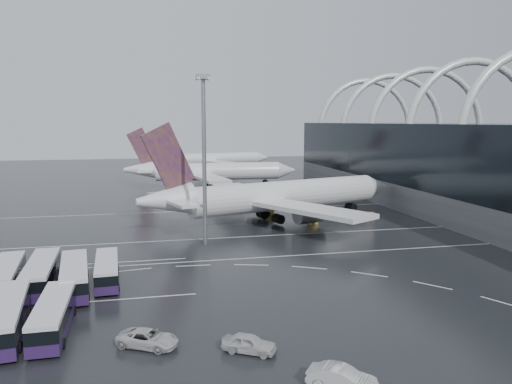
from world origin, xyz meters
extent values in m
plane|color=black|center=(0.00, 0.00, 0.00)|extent=(420.00, 420.00, 0.00)
cube|color=slate|center=(62.00, 20.00, 3.00)|extent=(42.00, 160.00, 6.00)
cube|color=black|center=(62.00, 20.00, 13.00)|extent=(42.00, 160.00, 14.00)
torus|color=silver|center=(58.00, 28.00, 18.00)|extent=(33.80, 1.80, 33.80)
torus|color=silver|center=(58.00, 47.00, 18.00)|extent=(33.80, 1.80, 33.80)
torus|color=silver|center=(58.00, 66.00, 18.00)|extent=(33.80, 1.80, 33.80)
torus|color=silver|center=(58.00, 85.00, 18.00)|extent=(33.80, 1.80, 33.80)
cube|color=silver|center=(0.00, -2.00, 0.01)|extent=(120.00, 0.25, 0.01)
cube|color=silver|center=(0.00, 12.00, 0.01)|extent=(120.00, 0.25, 0.01)
cube|color=silver|center=(0.00, 40.00, 0.01)|extent=(120.00, 0.25, 0.01)
cube|color=silver|center=(-24.00, -16.00, 0.01)|extent=(28.00, 0.25, 0.01)
cube|color=silver|center=(-24.00, 0.00, 0.01)|extent=(28.00, 0.25, 0.01)
cylinder|color=white|center=(13.25, 25.43, 5.30)|extent=(43.17, 18.89, 6.03)
cone|color=white|center=(36.89, 32.95, 5.30)|extent=(7.77, 7.63, 6.03)
cone|color=white|center=(-12.38, 17.28, 6.34)|extent=(11.73, 8.89, 6.03)
cube|color=#3A1865|center=(-11.39, 17.60, 14.03)|extent=(9.73, 3.63, 12.77)
cube|color=white|center=(-10.40, 17.91, 6.34)|extent=(10.12, 19.24, 0.52)
cube|color=white|center=(13.22, 11.80, 4.68)|extent=(19.16, 26.17, 0.83)
cube|color=white|center=(5.35, 36.55, 4.68)|extent=(9.79, 26.56, 0.83)
cylinder|color=gray|center=(15.09, 16.20, 2.81)|extent=(6.52, 5.10, 3.53)
cylinder|color=gray|center=(9.42, 34.03, 2.81)|extent=(6.52, 5.10, 3.53)
cube|color=black|center=(9.29, 24.17, 1.14)|extent=(13.90, 10.11, 2.29)
cylinder|color=white|center=(6.64, 81.59, 4.86)|extent=(38.64, 7.44, 5.53)
cone|color=white|center=(28.68, 80.49, 4.86)|extent=(5.99, 5.81, 5.53)
cone|color=white|center=(-17.30, 82.79, 5.81)|extent=(9.79, 6.00, 5.53)
cube|color=#3A1865|center=(-16.35, 82.75, 12.86)|extent=(9.20, 1.03, 11.71)
cube|color=white|center=(-15.40, 82.70, 5.81)|extent=(5.14, 17.34, 0.48)
cube|color=white|center=(2.24, 69.89, 4.29)|extent=(10.36, 24.58, 0.76)
cube|color=white|center=(3.43, 93.68, 4.29)|extent=(12.56, 24.73, 0.76)
cylinder|color=gray|center=(5.26, 73.08, 2.57)|extent=(5.40, 3.50, 3.24)
cylinder|color=gray|center=(6.12, 90.21, 2.57)|extent=(5.40, 3.50, 3.24)
cube|color=black|center=(2.83, 81.78, 1.05)|extent=(11.72, 6.66, 2.10)
cylinder|color=white|center=(15.42, 138.07, 4.52)|extent=(34.82, 11.26, 5.14)
cone|color=white|center=(34.98, 141.65, 4.52)|extent=(6.16, 6.01, 5.14)
cone|color=white|center=(-5.89, 134.17, 5.41)|extent=(9.64, 6.65, 5.14)
cube|color=#3A1865|center=(-5.01, 134.33, 11.96)|extent=(8.49, 2.06, 10.89)
cube|color=white|center=(-4.14, 134.49, 5.41)|extent=(6.79, 16.41, 0.44)
cube|color=white|center=(13.93, 126.54, 3.99)|extent=(14.17, 22.85, 0.71)
cube|color=white|center=(9.94, 148.33, 3.99)|extent=(6.83, 22.32, 0.71)
cylinder|color=gray|center=(15.98, 130.07, 2.39)|extent=(5.34, 3.84, 3.01)
cylinder|color=gray|center=(13.11, 145.76, 2.39)|extent=(5.34, 3.84, 3.01)
cube|color=black|center=(11.93, 137.43, 0.97)|extent=(11.48, 7.49, 1.95)
cube|color=#2E1645|center=(-32.49, -9.68, 0.92)|extent=(4.30, 13.48, 1.12)
cube|color=black|center=(-32.49, -9.68, 2.14)|extent=(4.33, 13.22, 1.32)
cube|color=silver|center=(-32.49, -9.68, 3.03)|extent=(4.30, 13.48, 0.46)
cylinder|color=black|center=(-30.65, -13.76, 0.51)|extent=(0.46, 1.05, 1.02)
cylinder|color=black|center=(-31.52, -5.32, 0.51)|extent=(0.46, 1.05, 1.02)
cylinder|color=black|center=(-34.34, -5.61, 0.51)|extent=(0.46, 1.05, 1.02)
cube|color=#2E1645|center=(-28.49, -9.76, 0.96)|extent=(3.78, 14.02, 1.17)
cube|color=black|center=(-28.49, -9.76, 2.24)|extent=(3.83, 13.74, 1.39)
cube|color=silver|center=(-28.49, -9.76, 3.18)|extent=(3.78, 14.02, 0.48)
cylinder|color=black|center=(-26.79, -14.12, 0.53)|extent=(0.43, 1.08, 1.07)
cylinder|color=black|center=(-29.75, -14.27, 0.53)|extent=(0.43, 1.08, 1.07)
cylinder|color=black|center=(-27.22, -5.25, 0.53)|extent=(0.43, 1.08, 1.07)
cylinder|color=black|center=(-30.19, -5.40, 0.53)|extent=(0.43, 1.08, 1.07)
cube|color=#2E1645|center=(-24.36, -11.48, 0.95)|extent=(4.69, 14.05, 1.17)
cube|color=black|center=(-24.36, -11.48, 2.23)|extent=(4.72, 13.79, 1.38)
cube|color=silver|center=(-24.36, -11.48, 3.16)|extent=(4.69, 14.05, 0.48)
cylinder|color=black|center=(-22.38, -15.68, 0.53)|extent=(0.49, 1.10, 1.06)
cylinder|color=black|center=(-25.31, -16.03, 0.53)|extent=(0.49, 1.10, 1.06)
cylinder|color=black|center=(-23.42, -6.92, 0.53)|extent=(0.49, 1.10, 1.06)
cylinder|color=black|center=(-26.35, -7.27, 0.53)|extent=(0.49, 1.10, 1.06)
cube|color=#2E1645|center=(-20.72, -9.12, 0.86)|extent=(3.47, 12.50, 1.05)
cube|color=black|center=(-20.72, -9.12, 2.00)|extent=(3.51, 12.25, 1.24)
cube|color=silver|center=(-20.72, -9.12, 2.83)|extent=(3.47, 12.50, 0.43)
cylinder|color=black|center=(-19.17, -12.99, 0.48)|extent=(0.39, 0.97, 0.95)
cylinder|color=black|center=(-21.81, -13.14, 0.48)|extent=(0.39, 0.97, 0.95)
cylinder|color=black|center=(-19.63, -5.09, 0.48)|extent=(0.39, 0.97, 0.95)
cylinder|color=black|center=(-22.27, -5.25, 0.48)|extent=(0.39, 0.97, 0.95)
cube|color=#2E1645|center=(-28.98, -23.81, 0.96)|extent=(4.69, 14.08, 1.17)
cube|color=black|center=(-28.98, -23.81, 2.23)|extent=(4.72, 13.81, 1.38)
cube|color=silver|center=(-28.98, -23.81, 3.16)|extent=(4.69, 14.08, 0.48)
cylinder|color=black|center=(-26.99, -28.03, 0.53)|extent=(0.49, 1.10, 1.06)
cylinder|color=black|center=(-28.03, -19.25, 0.53)|extent=(0.49, 1.10, 1.06)
cube|color=#2E1645|center=(-24.73, -23.90, 0.89)|extent=(3.04, 12.91, 1.09)
cube|color=black|center=(-24.73, -23.90, 2.08)|extent=(3.10, 12.66, 1.29)
cube|color=silver|center=(-24.73, -23.90, 2.95)|extent=(3.04, 12.91, 0.45)
cylinder|color=black|center=(-23.30, -28.00, 0.50)|extent=(0.36, 1.00, 0.99)
cylinder|color=black|center=(-26.06, -28.03, 0.50)|extent=(0.36, 1.00, 0.99)
cylinder|color=black|center=(-23.41, -19.76, 0.50)|extent=(0.36, 1.00, 0.99)
cylinder|color=black|center=(-26.17, -19.79, 0.50)|extent=(0.36, 1.00, 0.99)
imported|color=silver|center=(-15.73, -29.26, 0.79)|extent=(6.28, 5.02, 1.59)
imported|color=silver|center=(-6.85, -32.35, 0.84)|extent=(5.26, 4.17, 1.68)
imported|color=silver|center=(-1.11, -39.99, 0.89)|extent=(5.48, 4.70, 1.78)
cylinder|color=gray|center=(-5.99, 8.11, 13.68)|extent=(0.68, 0.68, 27.36)
cube|color=gray|center=(-5.99, 8.11, 27.65)|extent=(2.15, 2.15, 0.78)
cube|color=silver|center=(-5.99, 8.11, 27.36)|extent=(1.95, 1.95, 0.39)
cube|color=gold|center=(17.34, 20.71, 0.56)|extent=(2.06, 1.22, 1.13)
cube|color=slate|center=(31.31, 24.04, 0.54)|extent=(1.99, 1.18, 1.09)
cube|color=gold|center=(11.03, 32.56, 0.63)|extent=(2.30, 1.36, 1.25)
camera|label=1|loc=(-15.41, -73.80, 20.59)|focal=35.00mm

